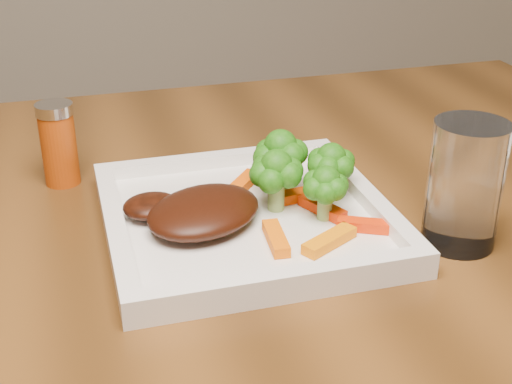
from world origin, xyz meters
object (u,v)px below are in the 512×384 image
object	(u,v)px
plate	(246,222)
drinking_glass	(465,185)
steak	(204,211)
spice_shaker	(59,144)

from	to	relation	value
plate	drinking_glass	size ratio (longest dim) A/B	2.25
plate	steak	size ratio (longest dim) A/B	2.30
plate	drinking_glass	xyz separation A→B (m)	(0.18, -0.08, 0.05)
spice_shaker	drinking_glass	distance (m)	0.42
steak	drinking_glass	world-z (taller)	drinking_glass
plate	spice_shaker	size ratio (longest dim) A/B	2.93
drinking_glass	steak	bearing A→B (deg)	161.50
spice_shaker	plate	bearing A→B (deg)	-42.21
steak	spice_shaker	world-z (taller)	spice_shaker
steak	plate	bearing A→B (deg)	8.66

